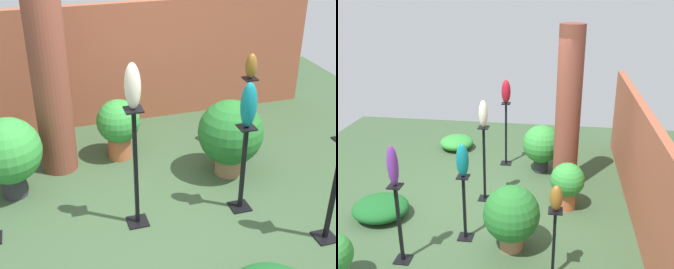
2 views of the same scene
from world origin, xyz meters
The scene contains 13 objects.
ground_plane centered at (0.00, 0.00, 0.00)m, with size 8.00×8.00×0.00m, color #385133.
brick_wall_back centered at (0.00, 2.30, 0.82)m, with size 5.60×0.12×1.64m, color #9E5138.
brick_pillar centered at (-0.87, 1.26, 1.35)m, with size 0.40×0.40×2.71m, color brown.
pedestal_violet centered at (1.39, -0.73, 0.48)m, with size 0.20×0.20×1.05m.
pedestal_teal centered at (0.82, -0.06, 0.42)m, with size 0.20×0.20×0.93m.
pedestal_ivory centered at (-0.24, 0.00, 0.57)m, with size 0.20×0.20×1.23m.
pedestal_bronze centered at (1.43, 1.13, 0.41)m, with size 0.20×0.20×0.91m.
art_vase_teal centered at (0.82, -0.06, 1.16)m, with size 0.15×0.16×0.45m, color #0F727A.
art_vase_ivory centered at (-0.24, 0.00, 1.44)m, with size 0.14×0.13×0.42m, color beige.
art_vase_bronze centered at (1.43, 1.13, 1.06)m, with size 0.14×0.14×0.31m, color brown.
potted_plant_front_left centered at (-0.15, 1.29, 0.44)m, with size 0.52×0.52×0.74m.
potted_plant_front_right centered at (-1.39, 0.83, 0.52)m, with size 0.69×0.69×0.89m.
potted_plant_walkway_edge centered at (0.97, 0.58, 0.50)m, with size 0.73×0.73×0.89m.
Camera 1 is at (-1.01, -3.59, 2.94)m, focal length 50.00 mm.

